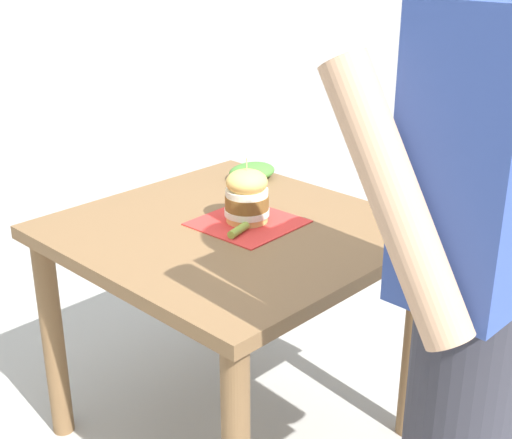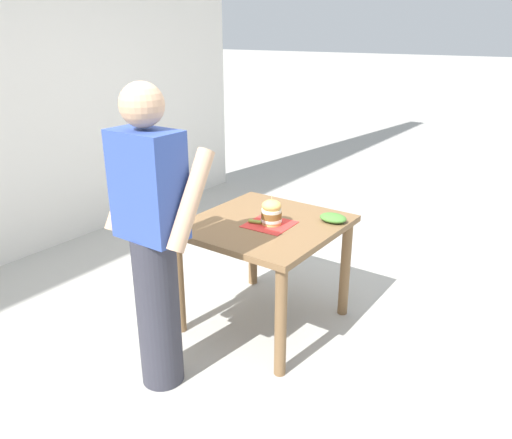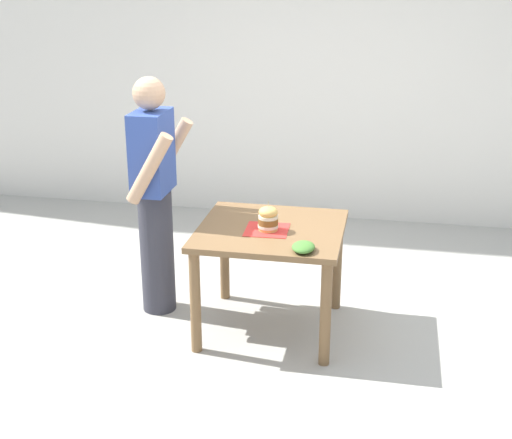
{
  "view_description": "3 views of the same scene",
  "coord_description": "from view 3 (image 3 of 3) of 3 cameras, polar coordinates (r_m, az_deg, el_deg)",
  "views": [
    {
      "loc": [
        1.35,
        1.41,
        1.56
      ],
      "look_at": [
        0.0,
        0.1,
        0.79
      ],
      "focal_mm": 50.0,
      "sensor_mm": 36.0,
      "label": 1
    },
    {
      "loc": [
        -1.69,
        2.49,
        1.91
      ],
      "look_at": [
        0.0,
        0.1,
        0.79
      ],
      "focal_mm": 35.0,
      "sensor_mm": 36.0,
      "label": 2
    },
    {
      "loc": [
        -4.33,
        -0.76,
        2.41
      ],
      "look_at": [
        0.0,
        0.1,
        0.79
      ],
      "focal_mm": 50.0,
      "sensor_mm": 36.0,
      "label": 3
    }
  ],
  "objects": [
    {
      "name": "ground_plane",
      "position": [
        5.01,
        1.13,
        -8.63
      ],
      "size": [
        80.0,
        80.0,
        0.0
      ],
      "primitive_type": "plane",
      "color": "#ADAAA3"
    },
    {
      "name": "patio_table",
      "position": [
        4.75,
        1.18,
        -2.07
      ],
      "size": [
        0.91,
        0.95,
        0.74
      ],
      "color": "brown",
      "rests_on": "ground"
    },
    {
      "name": "serving_paper",
      "position": [
        4.66,
        0.88,
        -0.82
      ],
      "size": [
        0.29,
        0.29,
        0.0
      ],
      "primitive_type": "cube",
      "rotation": [
        0.0,
        0.0,
        0.04
      ],
      "color": "red",
      "rests_on": "patio_table"
    },
    {
      "name": "sandwich",
      "position": [
        4.62,
        0.98,
        0.08
      ],
      "size": [
        0.14,
        0.14,
        0.2
      ],
      "color": "#E5B25B",
      "rests_on": "serving_paper"
    },
    {
      "name": "pickle_spear",
      "position": [
        4.74,
        0.52,
        -0.28
      ],
      "size": [
        0.09,
        0.04,
        0.02
      ],
      "primitive_type": "cylinder",
      "rotation": [
        0.0,
        1.57,
        0.24
      ],
      "color": "#8EA83D",
      "rests_on": "serving_paper"
    },
    {
      "name": "side_salad",
      "position": [
        4.33,
        3.81,
        -2.21
      ],
      "size": [
        0.18,
        0.14,
        0.05
      ],
      "primitive_type": "ellipsoid",
      "color": "#477F33",
      "rests_on": "patio_table"
    },
    {
      "name": "diner_across_table",
      "position": [
        4.98,
        -8.11,
        2.08
      ],
      "size": [
        0.55,
        0.35,
        1.69
      ],
      "color": "#33333D",
      "rests_on": "ground"
    }
  ]
}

